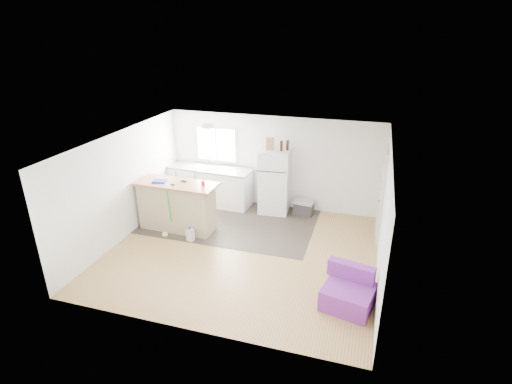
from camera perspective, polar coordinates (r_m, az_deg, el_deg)
room at (r=8.05m, az=-2.03°, el=-1.13°), size 5.51×5.01×2.41m
vinyl_zone at (r=9.85m, az=-3.61°, el=-4.19°), size 4.05×2.50×0.00m
window at (r=10.65m, az=-5.70°, el=6.78°), size 1.18×0.06×0.98m
interior_door at (r=9.19m, az=17.55°, el=-0.36°), size 0.11×0.92×2.10m
ceiling_fixture at (r=9.17m, az=-6.90°, el=9.35°), size 0.30×0.30×0.07m
kitchen_cabinets at (r=10.72m, az=-6.53°, el=0.99°), size 2.29×0.84×1.30m
peninsula at (r=9.45m, az=-11.20°, el=-1.92°), size 1.90×0.77×1.16m
refrigerator at (r=10.06m, az=2.64°, el=1.57°), size 0.79×0.76×1.66m
cooler at (r=10.19m, az=6.82°, el=-2.19°), size 0.52×0.38×0.38m
purple_seat at (r=7.19m, az=13.09°, el=-13.81°), size 0.96×0.93×0.67m
cleaner_jug at (r=9.04m, az=-9.39°, el=-6.03°), size 0.18×0.14×0.35m
mop at (r=9.29m, az=-12.68°, el=-4.93°), size 0.25×0.34×1.21m
red_cup at (r=8.94m, az=-7.58°, el=1.28°), size 0.10×0.10×0.12m
blue_tray at (r=9.35m, az=-13.62°, el=1.52°), size 0.34×0.28×0.04m
tool_a at (r=9.24m, az=-10.28°, el=1.54°), size 0.15×0.10×0.03m
tool_b at (r=9.10m, az=-11.82°, el=1.05°), size 0.11×0.06×0.03m
cardboard_box at (r=9.71m, az=2.01°, el=6.91°), size 0.22×0.15×0.30m
bottle_left at (r=9.63m, az=3.65°, el=6.59°), size 0.08×0.08×0.25m
bottle_right at (r=9.70m, az=4.52°, el=6.68°), size 0.08×0.08×0.25m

